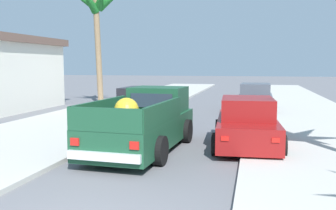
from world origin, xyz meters
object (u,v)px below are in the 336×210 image
object	(u,v)px
palm_tree_right_fore	(97,7)
car_right_near	(141,106)
car_left_near	(247,124)
car_left_mid	(255,99)
pickup_truck	(145,123)

from	to	relation	value
palm_tree_right_fore	car_right_near	bearing A→B (deg)	-51.78
car_left_near	car_left_mid	xyz separation A→B (m)	(0.27, 8.96, 0.00)
car_left_mid	palm_tree_right_fore	world-z (taller)	palm_tree_right_fore
car_right_near	palm_tree_right_fore	world-z (taller)	palm_tree_right_fore
palm_tree_right_fore	car_left_near	bearing A→B (deg)	-47.15
pickup_truck	car_left_mid	bearing A→B (deg)	71.97
car_right_near	car_left_mid	size ratio (longest dim) A/B	1.00
pickup_truck	car_left_mid	size ratio (longest dim) A/B	1.24
car_left_near	car_right_near	xyz separation A→B (m)	(-4.76, 4.27, 0.00)
car_left_near	palm_tree_right_fore	bearing A→B (deg)	132.85
car_right_near	palm_tree_right_fore	distance (m)	8.98
palm_tree_right_fore	car_left_mid	bearing A→B (deg)	-5.99
car_left_near	car_left_mid	bearing A→B (deg)	88.28
pickup_truck	car_left_mid	distance (m)	10.52
car_right_near	palm_tree_right_fore	bearing A→B (deg)	128.22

